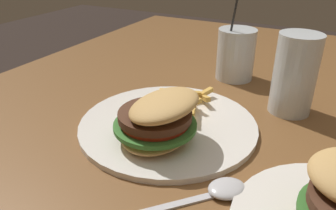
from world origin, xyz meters
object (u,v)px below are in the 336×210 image
(meal_plate_near, at_px, (164,121))
(spoon, at_px, (221,190))
(beer_glass, at_px, (295,75))
(juice_glass, at_px, (236,55))

(meal_plate_near, distance_m, spoon, 0.16)
(meal_plate_near, xyz_separation_m, beer_glass, (-0.19, 0.17, 0.04))
(meal_plate_near, distance_m, beer_glass, 0.26)
(beer_glass, xyz_separation_m, spoon, (0.28, -0.04, -0.07))
(beer_glass, relative_size, juice_glass, 0.81)
(juice_glass, bearing_deg, spoon, 15.33)
(beer_glass, distance_m, juice_glass, 0.19)
(beer_glass, bearing_deg, meal_plate_near, -41.99)
(meal_plate_near, bearing_deg, juice_glass, 175.26)
(meal_plate_near, relative_size, juice_glass, 1.67)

